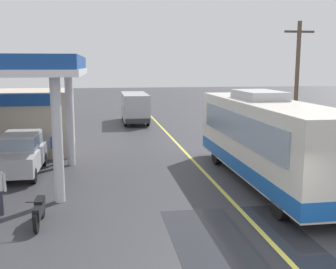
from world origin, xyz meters
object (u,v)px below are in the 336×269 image
(minibus_opposing_lane, at_px, (135,105))
(pedestrian_by_shop, at_px, (56,146))
(motorcycle_parked_forecourt, at_px, (39,210))
(coach_bus_main, at_px, (267,141))
(car_at_pump, at_px, (21,151))

(minibus_opposing_lane, bearing_deg, pedestrian_by_shop, -109.17)
(minibus_opposing_lane, bearing_deg, motorcycle_parked_forecourt, -101.86)
(minibus_opposing_lane, height_order, motorcycle_parked_forecourt, minibus_opposing_lane)
(coach_bus_main, relative_size, motorcycle_parked_forecourt, 6.13)
(coach_bus_main, xyz_separation_m, minibus_opposing_lane, (-3.93, 18.38, -0.25))
(coach_bus_main, bearing_deg, pedestrian_by_shop, 153.21)
(car_at_pump, distance_m, motorcycle_parked_forecourt, 6.35)
(minibus_opposing_lane, bearing_deg, car_at_pump, -111.76)
(minibus_opposing_lane, distance_m, pedestrian_by_shop, 14.78)
(coach_bus_main, bearing_deg, minibus_opposing_lane, 102.06)
(minibus_opposing_lane, relative_size, motorcycle_parked_forecourt, 3.41)
(car_at_pump, distance_m, minibus_opposing_lane, 16.68)
(coach_bus_main, height_order, minibus_opposing_lane, coach_bus_main)
(motorcycle_parked_forecourt, bearing_deg, coach_bus_main, 20.73)
(minibus_opposing_lane, bearing_deg, coach_bus_main, -77.94)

